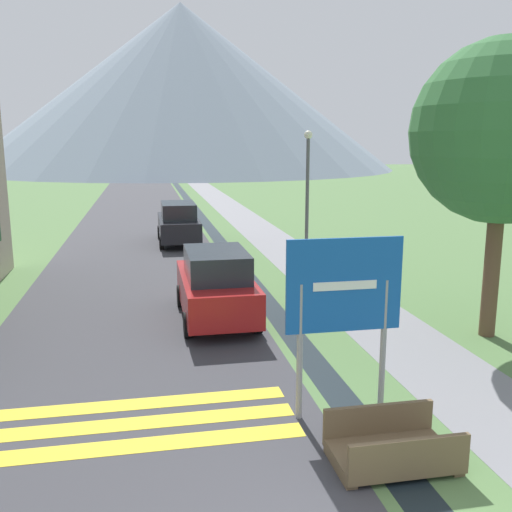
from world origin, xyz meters
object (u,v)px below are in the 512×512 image
at_px(footbridge, 392,449).
at_px(parked_car_near, 216,285).
at_px(road_sign, 344,300).
at_px(parked_car_far, 178,223).
at_px(streetlamp, 307,188).
at_px(tree_by_path, 503,133).

bearing_deg(footbridge, parked_car_near, 102.75).
distance_m(road_sign, parked_car_far, 17.01).
bearing_deg(parked_car_far, parked_car_near, -88.71).
bearing_deg(streetlamp, parked_car_far, 122.22).
xyz_separation_m(parked_car_far, tree_by_path, (6.33, -13.78, 3.74)).
bearing_deg(streetlamp, tree_by_path, -72.72).
height_order(streetlamp, tree_by_path, tree_by_path).
relative_size(parked_car_near, streetlamp, 0.85).
xyz_separation_m(footbridge, streetlamp, (2.19, 12.03, 2.65)).
height_order(footbridge, parked_car_near, parked_car_near).
height_order(road_sign, footbridge, road_sign).
height_order(parked_car_near, tree_by_path, tree_by_path).
relative_size(footbridge, streetlamp, 0.35).
height_order(road_sign, streetlamp, streetlamp).
bearing_deg(road_sign, parked_car_near, 104.06).
bearing_deg(parked_car_far, road_sign, -84.46).
xyz_separation_m(footbridge, tree_by_path, (4.48, 4.67, 4.43)).
bearing_deg(parked_car_near, footbridge, -77.25).
bearing_deg(parked_car_near, parked_car_far, 91.29).
bearing_deg(parked_car_far, footbridge, -84.26).
height_order(footbridge, streetlamp, streetlamp).
bearing_deg(road_sign, parked_car_far, 95.54).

